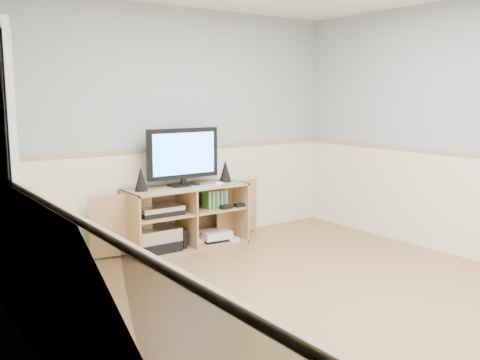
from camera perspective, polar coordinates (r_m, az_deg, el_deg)
name	(u,v)px	position (r m, az deg, el deg)	size (l,w,h in m)	color
room	(309,146)	(4.00, 7.33, 3.66)	(4.04, 4.54, 2.54)	tan
media_cabinet	(184,215)	(5.68, -6.02, -3.76)	(2.01, 0.48, 0.65)	tan
monitor	(183,155)	(5.57, -6.09, 2.67)	(0.81, 0.18, 0.60)	black
speaker_left	(141,179)	(5.35, -10.52, 0.11)	(0.13, 0.13, 0.24)	black
speaker_right	(225,171)	(5.84, -1.58, 1.00)	(0.13, 0.13, 0.24)	black
keyboard	(206,186)	(5.53, -3.69, -0.66)	(0.31, 0.13, 0.01)	white
mouse	(220,183)	(5.62, -2.20, -0.37)	(0.10, 0.06, 0.04)	white
av_components	(157,232)	(5.50, -8.85, -5.46)	(0.52, 0.33, 0.47)	black
game_consoles	(214,236)	(5.85, -2.81, -5.99)	(0.46, 0.30, 0.11)	white
game_cases	(215,199)	(5.76, -2.71, -1.99)	(0.24, 0.14, 0.19)	#3F8C3F
wall_outlet	(252,179)	(6.36, 1.32, 0.11)	(0.12, 0.03, 0.12)	white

